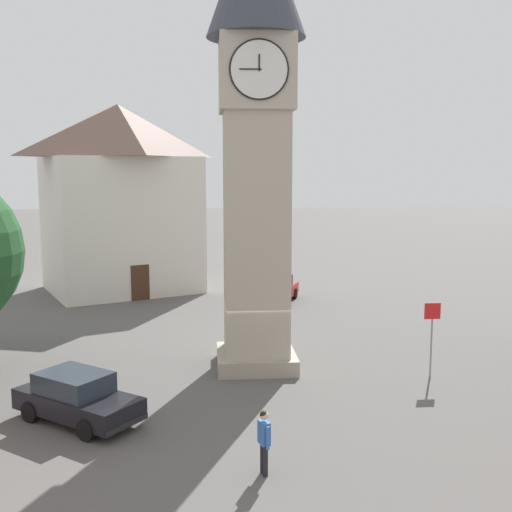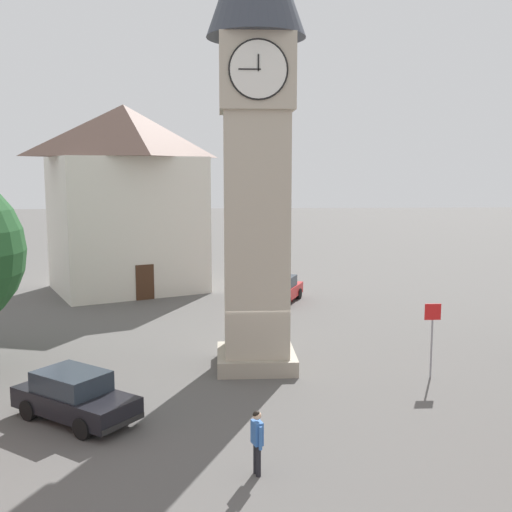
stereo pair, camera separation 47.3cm
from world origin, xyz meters
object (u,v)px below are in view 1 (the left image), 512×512
object	(u,v)px
car_blue_kerb	(276,289)
road_sign	(432,327)
car_white_side	(77,398)
pedestrian	(264,437)
building_corner_back	(120,197)
clock_tower	(256,97)

from	to	relation	value
car_blue_kerb	road_sign	xyz separation A→B (m)	(-4.29, 13.49, 1.14)
car_white_side	pedestrian	world-z (taller)	pedestrian
car_white_side	building_corner_back	xyz separation A→B (m)	(1.42, -21.16, 5.18)
clock_tower	road_sign	world-z (taller)	clock_tower
car_white_side	road_sign	distance (m)	12.72
car_blue_kerb	car_white_side	distance (m)	18.51
car_white_side	road_sign	xyz separation A→B (m)	(-12.26, -3.22, 1.14)
car_white_side	building_corner_back	size ratio (longest dim) A/B	0.37
clock_tower	car_white_side	world-z (taller)	clock_tower
car_blue_kerb	building_corner_back	size ratio (longest dim) A/B	0.38
pedestrian	car_blue_kerb	bearing A→B (deg)	-97.18
road_sign	car_blue_kerb	bearing A→B (deg)	-72.36
clock_tower	pedestrian	distance (m)	12.76
clock_tower	car_white_side	size ratio (longest dim) A/B	4.11
car_blue_kerb	building_corner_back	world-z (taller)	building_corner_back
car_white_side	building_corner_back	bearing A→B (deg)	-86.17
clock_tower	car_white_side	distance (m)	12.24
road_sign	clock_tower	bearing A→B (deg)	-15.07
car_white_side	building_corner_back	distance (m)	21.83
clock_tower	building_corner_back	xyz separation A→B (m)	(7.29, -16.22, -4.36)
building_corner_back	road_sign	xyz separation A→B (m)	(-13.67, 17.94, -4.04)
building_corner_back	road_sign	size ratio (longest dim) A/B	4.16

